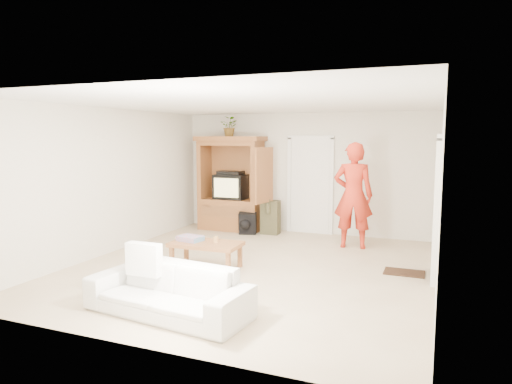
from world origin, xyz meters
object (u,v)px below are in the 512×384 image
(armoire, at_px, (232,190))
(coffee_table, at_px, (206,246))
(sofa, at_px, (168,290))
(man, at_px, (353,195))

(armoire, xyz_separation_m, coffee_table, (0.90, -2.94, -0.55))
(sofa, height_order, coffee_table, sofa)
(coffee_table, bearing_deg, man, 47.74)
(man, height_order, sofa, man)
(armoire, relative_size, man, 1.05)
(armoire, height_order, man, armoire)
(armoire, bearing_deg, man, -13.81)
(armoire, distance_m, coffee_table, 3.12)
(armoire, xyz_separation_m, man, (2.83, -0.70, 0.09))
(armoire, distance_m, sofa, 5.06)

